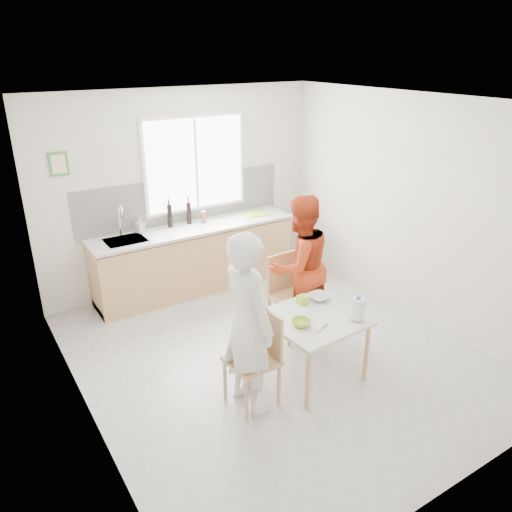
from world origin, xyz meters
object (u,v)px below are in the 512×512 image
at_px(person_white, 248,323).
at_px(milk_jug, 358,308).
at_px(bowl_white, 319,297).
at_px(chair_far, 289,291).
at_px(wine_bottle_b, 189,213).
at_px(bowl_green, 301,323).
at_px(chair_left, 258,354).
at_px(wine_bottle_a, 170,216).
at_px(dining_table, 313,323).
at_px(person_red, 299,266).

xyz_separation_m(person_white, milk_jug, (1.13, -0.22, -0.07)).
bearing_deg(bowl_white, milk_jug, -84.59).
relative_size(chair_far, wine_bottle_b, 3.21).
bearing_deg(person_white, wine_bottle_b, -17.35).
height_order(bowl_green, wine_bottle_b, wine_bottle_b).
bearing_deg(milk_jug, person_white, 165.87).
height_order(chair_left, wine_bottle_a, wine_bottle_a).
xyz_separation_m(chair_left, person_white, (-0.11, -0.01, 0.36)).
bearing_deg(wine_bottle_b, bowl_green, -92.04).
bearing_deg(chair_left, milk_jug, 74.39).
bearing_deg(person_white, milk_jug, -104.13).
distance_m(bowl_green, wine_bottle_b, 2.71).
height_order(chair_left, chair_far, chair_far).
height_order(person_white, wine_bottle_b, person_white).
relative_size(bowl_green, wine_bottle_a, 0.58).
height_order(chair_left, bowl_white, chair_left).
bearing_deg(bowl_white, wine_bottle_b, 99.38).
distance_m(dining_table, wine_bottle_a, 2.69).
height_order(dining_table, person_red, person_red).
bearing_deg(chair_left, person_red, 124.07).
bearing_deg(milk_jug, bowl_green, 156.27).
relative_size(person_red, wine_bottle_a, 5.25).
distance_m(person_white, wine_bottle_b, 2.75).
relative_size(dining_table, wine_bottle_b, 3.08).
distance_m(milk_jug, wine_bottle_a, 2.98).
bearing_deg(chair_far, bowl_white, -94.99).
distance_m(dining_table, bowl_white, 0.40).
distance_m(chair_far, milk_jug, 1.14).
distance_m(bowl_green, milk_jug, 0.58).
xyz_separation_m(person_white, wine_bottle_a, (0.41, 2.66, 0.20)).
height_order(person_white, wine_bottle_a, person_white).
xyz_separation_m(chair_far, person_red, (0.10, -0.06, 0.31)).
distance_m(dining_table, person_red, 0.91).
bearing_deg(chair_left, wine_bottle_b, 164.87).
bearing_deg(dining_table, person_red, 62.61).
distance_m(dining_table, milk_jug, 0.47).
bearing_deg(person_red, dining_table, 59.74).
xyz_separation_m(bowl_white, milk_jug, (0.05, -0.53, 0.10)).
height_order(bowl_white, wine_bottle_b, wine_bottle_b).
bearing_deg(milk_jug, person_red, 83.45).
bearing_deg(person_red, wine_bottle_a, -69.74).
height_order(person_white, bowl_white, person_white).
distance_m(chair_far, bowl_green, 1.05).
relative_size(chair_far, bowl_green, 5.16).
xyz_separation_m(dining_table, wine_bottle_b, (-0.10, 2.62, 0.46)).
bearing_deg(person_red, milk_jug, 83.45).
relative_size(dining_table, person_white, 0.53).
bearing_deg(chair_far, dining_table, -113.04).
distance_m(chair_far, person_white, 1.45).
height_order(dining_table, bowl_white, bowl_white).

